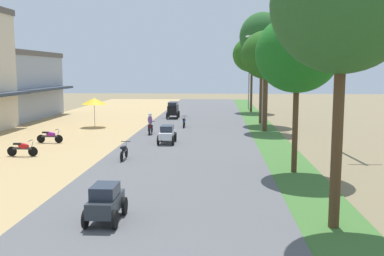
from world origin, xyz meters
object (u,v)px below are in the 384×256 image
at_px(median_tree_nearest, 343,4).
at_px(median_tree_fifth, 252,55).
at_px(median_tree_third, 266,55).
at_px(motorbike_ahead_second, 124,150).
at_px(median_tree_fourth, 263,37).
at_px(streetlamp_near, 263,74).
at_px(vendor_umbrella, 94,101).
at_px(utility_pole_near, 344,69).
at_px(car_hatchback_charcoal, 106,201).
at_px(motorbike_ahead_fourth, 184,121).
at_px(motorbike_ahead_third, 150,124).
at_px(median_tree_second, 297,54).
at_px(parked_motorbike_second, 23,148).
at_px(car_sedan_white, 167,133).
at_px(car_van_black, 173,109).
at_px(streetlamp_mid, 249,74).
at_px(parked_motorbike_third, 50,136).

relative_size(median_tree_nearest, median_tree_fifth, 1.01).
height_order(median_tree_third, motorbike_ahead_second, median_tree_third).
bearing_deg(median_tree_fourth, streetlamp_near, -93.20).
xyz_separation_m(vendor_umbrella, utility_pole_near, (18.36, -10.67, 2.74)).
relative_size(car_hatchback_charcoal, motorbike_ahead_fourth, 1.11).
relative_size(median_tree_third, motorbike_ahead_third, 4.49).
xyz_separation_m(median_tree_second, car_hatchback_charcoal, (-7.33, -7.60, -4.99)).
bearing_deg(median_tree_third, median_tree_fourth, 87.86).
relative_size(parked_motorbike_second, median_tree_fifth, 0.20).
height_order(vendor_umbrella, utility_pole_near, utility_pole_near).
height_order(median_tree_fifth, car_sedan_white, median_tree_fifth).
height_order(utility_pole_near, car_van_black, utility_pole_near).
distance_m(parked_motorbike_second, streetlamp_near, 21.17).
xyz_separation_m(median_tree_nearest, streetlamp_near, (0.18, 25.01, -2.26)).
xyz_separation_m(median_tree_second, streetlamp_mid, (0.14, 35.39, -1.25)).
xyz_separation_m(streetlamp_mid, car_van_black, (-8.52, -11.49, -3.46)).
bearing_deg(streetlamp_mid, streetlamp_near, -90.00).
height_order(streetlamp_near, utility_pole_near, utility_pole_near).
relative_size(vendor_umbrella, median_tree_second, 0.33).
xyz_separation_m(median_tree_third, utility_pole_near, (3.74, -8.88, -1.12)).
bearing_deg(median_tree_second, utility_pole_near, 57.02).
relative_size(vendor_umbrella, streetlamp_near, 0.32).
bearing_deg(car_sedan_white, median_tree_fifth, 72.66).
bearing_deg(motorbike_ahead_fourth, motorbike_ahead_second, -98.88).
xyz_separation_m(parked_motorbike_third, median_tree_nearest, (15.10, -15.42, 6.37)).
bearing_deg(motorbike_ahead_second, streetlamp_near, 58.78).
height_order(median_tree_fourth, car_sedan_white, median_tree_fourth).
xyz_separation_m(parked_motorbike_second, streetlamp_mid, (15.06, 32.31, 3.93)).
height_order(vendor_umbrella, motorbike_ahead_second, vendor_umbrella).
bearing_deg(streetlamp_near, streetlamp_mid, 90.00).
distance_m(median_tree_fifth, streetlamp_mid, 4.39).
bearing_deg(motorbike_ahead_third, median_tree_fifth, 64.80).
distance_m(median_tree_nearest, median_tree_second, 7.72).
bearing_deg(parked_motorbike_second, median_tree_second, -11.65).
bearing_deg(car_sedan_white, median_tree_third, 42.58).
bearing_deg(car_hatchback_charcoal, median_tree_fourth, 74.58).
bearing_deg(median_tree_fifth, parked_motorbike_third, -122.68).
xyz_separation_m(median_tree_fourth, median_tree_fifth, (-0.10, 11.62, -1.15)).
bearing_deg(median_tree_fifth, streetlamp_near, -90.22).
xyz_separation_m(median_tree_third, streetlamp_mid, (0.05, 20.60, -1.69)).
xyz_separation_m(car_hatchback_charcoal, motorbike_ahead_third, (-1.60, 19.86, 0.11)).
height_order(median_tree_nearest, car_van_black, median_tree_nearest).
height_order(streetlamp_mid, car_hatchback_charcoal, streetlamp_mid).
relative_size(parked_motorbike_second, car_van_black, 0.75).
xyz_separation_m(parked_motorbike_third, motorbike_ahead_fourth, (8.46, 8.91, 0.02)).
bearing_deg(median_tree_fourth, car_sedan_white, -121.97).
xyz_separation_m(median_tree_nearest, car_hatchback_charcoal, (-7.30, 0.03, -6.17)).
relative_size(parked_motorbike_third, utility_pole_near, 0.19).
distance_m(streetlamp_near, car_sedan_white, 12.42).
relative_size(parked_motorbike_third, median_tree_nearest, 0.20).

